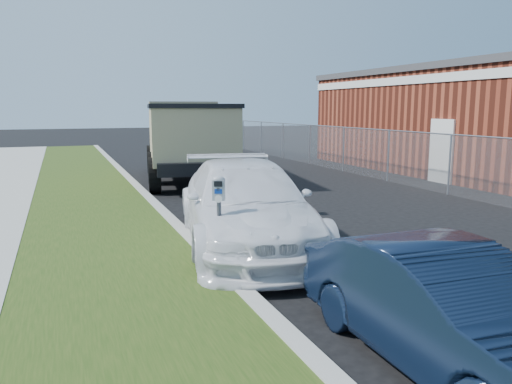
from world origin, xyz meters
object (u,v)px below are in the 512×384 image
object	(u,v)px
navy_sedan	(447,309)
dump_truck	(188,136)
white_wagon	(244,205)
parking_meter	(219,202)

from	to	relation	value
navy_sedan	dump_truck	world-z (taller)	dump_truck
white_wagon	navy_sedan	bearing A→B (deg)	-75.67
navy_sedan	parking_meter	bearing A→B (deg)	110.42
dump_truck	navy_sedan	bearing A→B (deg)	-84.76
parking_meter	dump_truck	xyz separation A→B (m)	(2.14, 10.65, 0.42)
parking_meter	dump_truck	distance (m)	10.87
parking_meter	navy_sedan	distance (m)	3.73
white_wagon	navy_sedan	world-z (taller)	white_wagon
navy_sedan	dump_truck	distance (m)	14.18
parking_meter	navy_sedan	size ratio (longest dim) A/B	0.38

